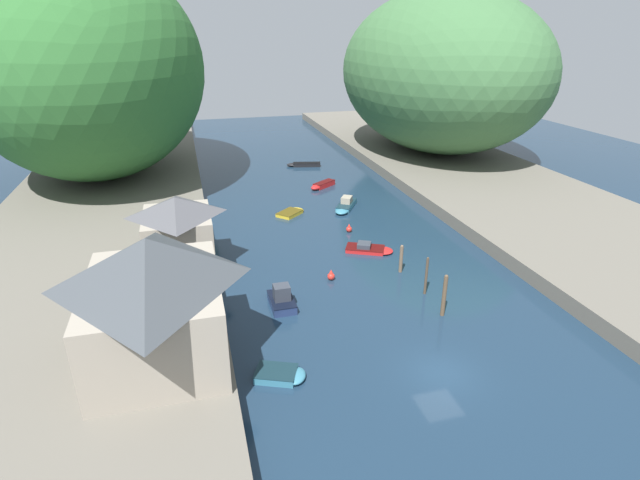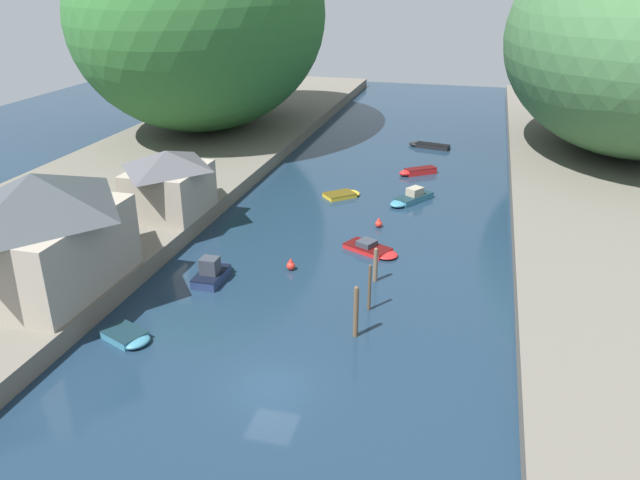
{
  "view_description": "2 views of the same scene",
  "coord_description": "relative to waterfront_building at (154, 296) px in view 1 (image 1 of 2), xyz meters",
  "views": [
    {
      "loc": [
        -13.73,
        -22.03,
        19.67
      ],
      "look_at": [
        -2.9,
        18.02,
        1.73
      ],
      "focal_mm": 28.0,
      "sensor_mm": 36.0,
      "label": 1
    },
    {
      "loc": [
        9.31,
        -25.07,
        20.09
      ],
      "look_at": [
        -1.64,
        16.07,
        1.45
      ],
      "focal_mm": 35.0,
      "sensor_mm": 36.0,
      "label": 2
    }
  ],
  "objects": [
    {
      "name": "boat_open_rowboat",
      "position": [
        6.89,
        -2.63,
        -5.0
      ],
      "size": [
        3.47,
        2.77,
        0.5
      ],
      "rotation": [
        0.0,
        0.0,
        4.31
      ],
      "color": "teal",
      "rests_on": "water_surface"
    },
    {
      "name": "boat_cabin_cruiser",
      "position": [
        18.43,
        13.32,
        -5.0
      ],
      "size": [
        4.76,
        3.57,
        0.8
      ],
      "rotation": [
        0.0,
        0.0,
        4.25
      ],
      "color": "red",
      "rests_on": "water_surface"
    },
    {
      "name": "boat_mid_channel",
      "position": [
        19.35,
        33.85,
        -4.92
      ],
      "size": [
        4.04,
        3.43,
        0.66
      ],
      "rotation": [
        0.0,
        0.0,
        2.22
      ],
      "color": "red",
      "rests_on": "water_surface"
    },
    {
      "name": "boat_far_upstream",
      "position": [
        19.83,
        25.2,
        -4.86
      ],
      "size": [
        4.01,
        5.19,
        1.28
      ],
      "rotation": [
        0.0,
        0.0,
        2.59
      ],
      "color": "teal",
      "rests_on": "water_surface"
    },
    {
      "name": "right_bank",
      "position": [
        39.88,
        25.24,
        -4.58
      ],
      "size": [
        22.0,
        120.0,
        1.33
      ],
      "color": "#666056",
      "rests_on": "ground"
    },
    {
      "name": "boathouse_shed",
      "position": [
        1.33,
        13.85,
        -1.17
      ],
      "size": [
        5.93,
        7.09,
        5.34
      ],
      "color": "gray",
      "rests_on": "left_bank"
    },
    {
      "name": "hillside_left",
      "position": [
        -8.06,
        43.42,
        9.47
      ],
      "size": [
        28.19,
        39.47,
        26.78
      ],
      "color": "#2D662D",
      "rests_on": "left_bank"
    },
    {
      "name": "channel_buoy_near",
      "position": [
        18.05,
        18.39,
        -4.9
      ],
      "size": [
        0.59,
        0.59,
        0.89
      ],
      "color": "red",
      "rests_on": "water_surface"
    },
    {
      "name": "person_on_quay",
      "position": [
        2.39,
        -1.73,
        -2.94
      ],
      "size": [
        0.28,
        0.41,
        1.69
      ],
      "rotation": [
        0.0,
        0.0,
        1.4
      ],
      "color": "#282D3D",
      "rests_on": "left_bank"
    },
    {
      "name": "boat_white_cruiser",
      "position": [
        8.49,
        5.98,
        -4.71
      ],
      "size": [
        1.77,
        3.91,
        1.83
      ],
      "rotation": [
        0.0,
        0.0,
        0.01
      ],
      "color": "navy",
      "rests_on": "water_surface"
    },
    {
      "name": "waterfront_building",
      "position": [
        0.0,
        0.0,
        0.0
      ],
      "size": [
        8.1,
        10.52,
        7.57
      ],
      "color": "gray",
      "rests_on": "left_bank"
    },
    {
      "name": "boat_moored_right",
      "position": [
        19.41,
        44.98,
        -4.99
      ],
      "size": [
        5.21,
        2.31,
        0.54
      ],
      "rotation": [
        0.0,
        0.0,
        1.36
      ],
      "color": "black",
      "rests_on": "water_surface"
    },
    {
      "name": "boat_navy_launch",
      "position": [
        13.45,
        25.15,
        -5.05
      ],
      "size": [
        3.79,
        3.68,
        0.4
      ],
      "rotation": [
        0.0,
        0.0,
        5.45
      ],
      "color": "gold",
      "rests_on": "water_surface"
    },
    {
      "name": "water_surface",
      "position": [
        16.46,
        25.24,
        -5.25
      ],
      "size": [
        130.0,
        130.0,
        0.0
      ],
      "primitive_type": "plane",
      "color": "#192D42",
      "rests_on": "ground"
    },
    {
      "name": "channel_buoy_far",
      "position": [
        13.3,
        8.77,
        -4.88
      ],
      "size": [
        0.63,
        0.63,
        0.94
      ],
      "color": "red",
      "rests_on": "water_surface"
    },
    {
      "name": "mooring_post_nearest",
      "position": [
        19.66,
        1.3,
        -3.57
      ],
      "size": [
        0.31,
        0.31,
        3.34
      ],
      "color": "brown",
      "rests_on": "water_surface"
    },
    {
      "name": "hillside_right",
      "position": [
        40.98,
        44.73,
        7.89
      ],
      "size": [
        28.32,
        39.65,
        23.63
      ],
      "color": "#3D6B3D",
      "rests_on": "right_bank"
    },
    {
      "name": "mooring_post_second",
      "position": [
        19.84,
        4.56,
        -3.64
      ],
      "size": [
        0.21,
        0.21,
        3.21
      ],
      "color": "#4C3D2D",
      "rests_on": "water_surface"
    },
    {
      "name": "mooring_post_middle",
      "position": [
        19.51,
        8.61,
        -3.97
      ],
      "size": [
        0.3,
        0.3,
        2.54
      ],
      "color": "brown",
      "rests_on": "water_surface"
    },
    {
      "name": "left_bank",
      "position": [
        -6.96,
        25.24,
        -4.58
      ],
      "size": [
        22.0,
        120.0,
        1.33
      ],
      "color": "#666056",
      "rests_on": "ground"
    }
  ]
}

